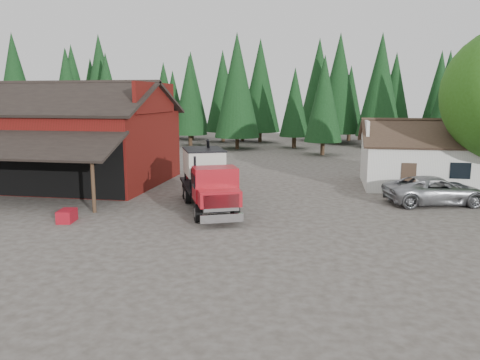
# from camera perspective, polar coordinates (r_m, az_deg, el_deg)

# --- Properties ---
(ground) EXTENTS (120.00, 120.00, 0.00)m
(ground) POSITION_cam_1_polar(r_m,az_deg,el_deg) (22.03, -6.81, -5.88)
(ground) COLOR #3F3A32
(ground) RESTS_ON ground
(red_barn) EXTENTS (12.80, 13.63, 7.18)m
(red_barn) POSITION_cam_1_polar(r_m,az_deg,el_deg) (34.93, -19.46, 4.00)
(red_barn) COLOR maroon
(red_barn) RESTS_ON ground
(farmhouse) EXTENTS (8.60, 6.42, 4.65)m
(farmhouse) POSITION_cam_1_polar(r_m,az_deg,el_deg) (34.14, 21.59, 2.01)
(farmhouse) COLOR silver
(farmhouse) RESTS_ON ground
(conifer_backdrop) EXTENTS (76.00, 16.00, 16.00)m
(conifer_backdrop) POSITION_cam_1_polar(r_m,az_deg,el_deg) (62.83, 4.63, 4.50)
(conifer_backdrop) COLOR black
(conifer_backdrop) RESTS_ON ground
(near_pine_a) EXTENTS (4.40, 4.40, 11.40)m
(near_pine_a) POSITION_cam_1_polar(r_m,az_deg,el_deg) (55.95, -20.30, 9.80)
(near_pine_a) COLOR #382619
(near_pine_a) RESTS_ON ground
(near_pine_b) EXTENTS (3.96, 3.96, 10.40)m
(near_pine_b) POSITION_cam_1_polar(r_m,az_deg,el_deg) (50.21, 10.20, 9.73)
(near_pine_b) COLOR #382619
(near_pine_b) RESTS_ON ground
(near_pine_d) EXTENTS (5.28, 5.28, 13.40)m
(near_pine_d) POSITION_cam_1_polar(r_m,az_deg,el_deg) (55.21, -0.36, 11.46)
(near_pine_d) COLOR #382619
(near_pine_d) RESTS_ON ground
(feed_truck) EXTENTS (5.18, 8.27, 3.65)m
(feed_truck) POSITION_cam_1_polar(r_m,az_deg,el_deg) (25.40, -3.93, 0.24)
(feed_truck) COLOR black
(feed_truck) RESTS_ON ground
(silver_car) EXTENTS (6.21, 3.98, 1.59)m
(silver_car) POSITION_cam_1_polar(r_m,az_deg,el_deg) (28.84, 22.77, -1.18)
(silver_car) COLOR #94959A
(silver_car) RESTS_ON ground
(equip_box) EXTENTS (0.88, 1.20, 0.60)m
(equip_box) POSITION_cam_1_polar(r_m,az_deg,el_deg) (24.46, -20.35, -4.12)
(equip_box) COLOR maroon
(equip_box) RESTS_ON ground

